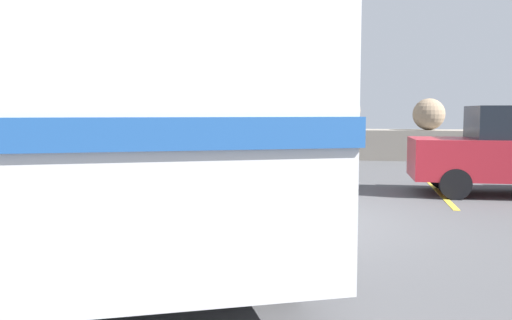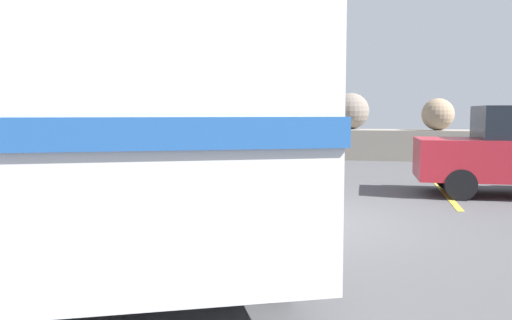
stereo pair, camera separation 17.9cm
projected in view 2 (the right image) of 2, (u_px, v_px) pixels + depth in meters
The scene contains 4 objects.
ground at pixel (285, 220), 8.70m from camera, with size 32.00×26.00×0.02m.
breakwater at pixel (332, 140), 20.15m from camera, with size 31.36×2.13×2.47m.
vintage_coach at pixel (147, 90), 7.27m from camera, with size 5.75×8.80×3.70m.
lamp_post at pixel (327, 59), 14.20m from camera, with size 0.58×0.73×5.51m.
Camera 2 is at (1.38, -8.48, 1.76)m, focal length 37.61 mm.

